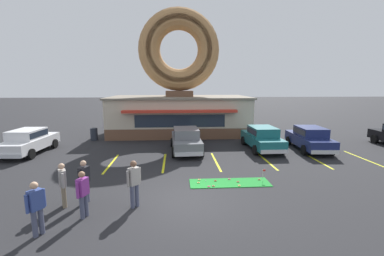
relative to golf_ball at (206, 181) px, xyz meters
name	(u,v)px	position (x,y,z in m)	size (l,w,h in m)	color
ground_plane	(185,201)	(-1.04, -1.90, -0.05)	(160.00, 160.00, 0.00)	#232326
donut_shop_building	(179,92)	(-1.01, 12.04, 3.69)	(12.30, 6.75, 10.96)	brown
putting_mat	(230,183)	(1.07, -0.23, -0.04)	(3.64, 1.10, 0.03)	#1E842D
mini_donut_near_left	(238,182)	(1.46, -0.19, 0.00)	(0.13, 0.13, 0.04)	#A5724C
mini_donut_near_right	(209,186)	(0.06, -0.66, 0.00)	(0.13, 0.13, 0.04)	#D8667F
mini_donut_mid_left	(213,186)	(0.27, -0.62, 0.00)	(0.13, 0.13, 0.04)	#A5724C
mini_donut_mid_centre	(215,181)	(0.45, -0.01, 0.00)	(0.13, 0.13, 0.04)	brown
mini_donut_mid_right	(259,179)	(2.53, 0.02, 0.00)	(0.13, 0.13, 0.04)	#A5724C
mini_donut_far_left	(229,179)	(1.14, 0.15, 0.00)	(0.13, 0.13, 0.04)	#D8667F
mini_donut_far_centre	(239,186)	(1.41, -0.64, 0.00)	(0.13, 0.13, 0.04)	#E5C666
mini_donut_far_right	(199,180)	(-0.29, 0.17, 0.00)	(0.13, 0.13, 0.04)	#E5C666
mini_donut_extra	(198,183)	(-0.35, -0.20, 0.00)	(0.13, 0.13, 0.04)	#E5C666
golf_ball	(206,181)	(0.00, 0.00, 0.00)	(0.04, 0.04, 0.04)	white
putting_flag_pin	(264,172)	(2.68, -0.10, 0.39)	(0.13, 0.01, 0.55)	silver
car_teal	(262,137)	(4.54, 5.67, 0.82)	(2.03, 4.59, 1.60)	#196066
car_navy	(310,137)	(7.74, 5.39, 0.82)	(2.21, 4.67, 1.60)	navy
car_grey	(186,139)	(-0.69, 5.45, 0.82)	(2.11, 4.62, 1.60)	slate
car_white	(29,140)	(-10.86, 5.63, 0.82)	(2.15, 4.64, 1.60)	silver
pedestrian_blue_sweater_man	(36,206)	(-5.46, -3.90, 0.88)	(0.40, 0.52, 1.67)	#474C66
pedestrian_hooded_kid	(84,180)	(-4.80, -1.79, 0.87)	(0.37, 0.56, 1.66)	#474C66
pedestrian_leather_jacket_man	(83,192)	(-4.46, -2.91, 0.84)	(0.35, 0.57, 1.62)	#474C66
pedestrian_clipboard_woman	(134,181)	(-2.87, -2.28, 0.93)	(0.45, 0.45, 1.76)	#474C66
pedestrian_beanie_man	(63,183)	(-5.47, -2.08, 0.86)	(0.38, 0.54, 1.65)	#7F7056
trash_bin	(94,134)	(-7.93, 9.46, 0.45)	(0.57, 0.57, 0.97)	#232833
parking_stripe_far_left	(111,163)	(-5.04, 3.10, -0.05)	(0.12, 3.60, 0.01)	yellow
parking_stripe_left	(164,162)	(-2.04, 3.10, -0.05)	(0.12, 3.60, 0.01)	yellow
parking_stripe_mid_left	(216,161)	(0.96, 3.10, -0.05)	(0.12, 3.60, 0.01)	yellow
parking_stripe_centre	(266,161)	(3.96, 3.10, -0.05)	(0.12, 3.60, 0.01)	yellow
parking_stripe_mid_right	(315,160)	(6.96, 3.10, -0.05)	(0.12, 3.60, 0.01)	yellow
parking_stripe_right	(363,159)	(9.96, 3.10, -0.05)	(0.12, 3.60, 0.01)	yellow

